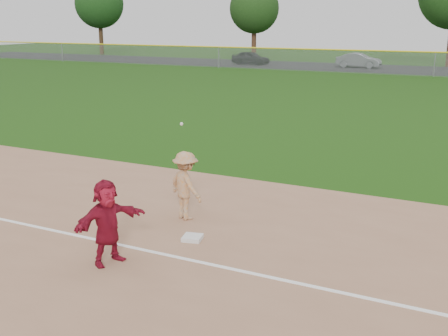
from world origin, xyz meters
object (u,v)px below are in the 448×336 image
at_px(car_left, 251,58).
at_px(car_mid, 359,60).
at_px(base_runner, 107,222).
at_px(first_base, 192,238).

xyz_separation_m(car_left, car_mid, (11.15, 0.99, 0.02)).
relative_size(base_runner, car_mid, 0.39).
xyz_separation_m(base_runner, car_mid, (-6.79, 47.69, -0.14)).
bearing_deg(first_base, car_mid, 99.45).
xyz_separation_m(first_base, car_mid, (-7.65, 45.96, 0.65)).
bearing_deg(car_mid, first_base, -170.78).
bearing_deg(car_left, first_base, -153.96).
distance_m(car_left, car_mid, 11.19).
bearing_deg(base_runner, car_mid, 26.32).
height_order(car_left, car_mid, car_mid).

